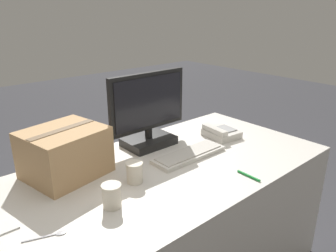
{
  "coord_description": "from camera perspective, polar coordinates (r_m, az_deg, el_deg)",
  "views": [
    {
      "loc": [
        -0.99,
        -1.15,
        1.54
      ],
      "look_at": [
        0.15,
        0.15,
        0.91
      ],
      "focal_mm": 35.0,
      "sensor_mm": 36.0,
      "label": 1
    }
  ],
  "objects": [
    {
      "name": "paper_cup_left",
      "position": [
        1.39,
        -9.77,
        -11.87
      ],
      "size": [
        0.08,
        0.08,
        0.1
      ],
      "color": "beige",
      "rests_on": "office_desk"
    },
    {
      "name": "keyboard",
      "position": [
        1.82,
        3.66,
        -4.94
      ],
      "size": [
        0.44,
        0.15,
        0.03
      ],
      "rotation": [
        0.0,
        0.0,
        -0.0
      ],
      "color": "beige",
      "rests_on": "office_desk"
    },
    {
      "name": "desk_phone",
      "position": [
        2.11,
        9.15,
        -1.18
      ],
      "size": [
        0.2,
        0.22,
        0.07
      ],
      "rotation": [
        0.0,
        0.0,
        -0.11
      ],
      "color": "beige",
      "rests_on": "office_desk"
    },
    {
      "name": "pen_marker",
      "position": [
        1.66,
        13.87,
        -8.4
      ],
      "size": [
        0.02,
        0.13,
        0.01
      ],
      "rotation": [
        0.0,
        0.0,
        4.68
      ],
      "color": "#198C33",
      "rests_on": "office_desk"
    },
    {
      "name": "office_desk",
      "position": [
        1.91,
        -0.43,
        -17.32
      ],
      "size": [
        1.8,
        0.9,
        0.76
      ],
      "color": "beige",
      "rests_on": "ground_plane"
    },
    {
      "name": "cardboard_box",
      "position": [
        1.67,
        -17.52,
        -4.42
      ],
      "size": [
        0.41,
        0.37,
        0.24
      ],
      "rotation": [
        0.0,
        0.0,
        0.19
      ],
      "color": "tan",
      "rests_on": "office_desk"
    },
    {
      "name": "spoon",
      "position": [
        1.32,
        -19.44,
        -17.44
      ],
      "size": [
        0.15,
        0.07,
        0.0
      ],
      "rotation": [
        0.0,
        0.0,
        5.95
      ],
      "color": "#B2B2B7",
      "rests_on": "office_desk"
    },
    {
      "name": "paper_cup_right",
      "position": [
        1.56,
        -5.85,
        -8.03
      ],
      "size": [
        0.08,
        0.08,
        0.1
      ],
      "color": "beige",
      "rests_on": "office_desk"
    },
    {
      "name": "sticky_note_pad",
      "position": [
        1.43,
        -26.64,
        -15.39
      ],
      "size": [
        0.09,
        0.09,
        0.01
      ],
      "color": "silver",
      "rests_on": "office_desk"
    },
    {
      "name": "monitor",
      "position": [
        1.91,
        -3.44,
        1.86
      ],
      "size": [
        0.51,
        0.21,
        0.44
      ],
      "color": "black",
      "rests_on": "office_desk"
    }
  ]
}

